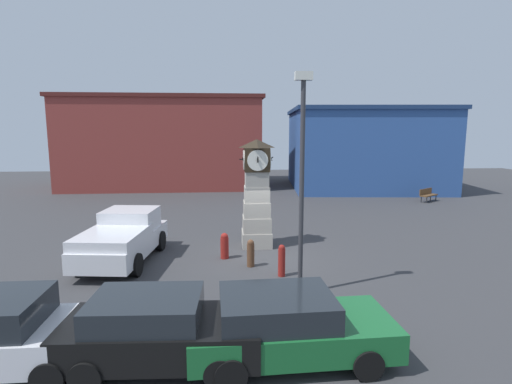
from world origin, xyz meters
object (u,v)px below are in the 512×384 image
Objects in this scene: clock_tower at (257,197)px; bench at (428,194)px; street_lamp_far_side at (302,170)px; car_by_building at (287,325)px; bollard_near_tower at (225,246)px; car_near_tower at (158,330)px; pickup_truck at (123,237)px; bollard_far_row at (282,260)px; bollard_mid_row at (251,253)px.

clock_tower reaches higher than bench.
street_lamp_far_side is (-11.84, -15.16, 3.26)m from bench.
car_by_building is 0.68× the size of street_lamp_far_side.
clock_tower is 16.27m from bench.
bollard_near_tower is 7.19m from car_near_tower.
street_lamp_far_side reaches higher than clock_tower.
bollard_near_tower is at bearing 79.04° from car_near_tower.
street_lamp_far_side is at bearing -29.87° from pickup_truck.
car_by_building is at bearing -96.52° from bollard_far_row.
clock_tower reaches higher than bollard_far_row.
car_near_tower is at bearing -129.80° from bench.
bollard_near_tower is at bearing 101.21° from car_by_building.
car_near_tower is at bearing -70.63° from pickup_truck.
clock_tower is at bearing 81.00° from bollard_mid_row.
bollard_far_row is at bearing 103.22° from street_lamp_far_side.
car_by_building is (1.39, -7.01, 0.24)m from bollard_near_tower.
bollard_mid_row is at bearing 133.18° from bollard_far_row.
car_near_tower is (-1.37, -7.05, 0.27)m from bollard_near_tower.
pickup_truck is (-5.21, 6.95, 0.17)m from car_by_building.
clock_tower is 4.13× the size of bollard_far_row.
clock_tower is 1.10× the size of car_near_tower.
pickup_truck reaches higher than bench.
bollard_near_tower and bollard_mid_row have the same top height.
pickup_truck is (-5.20, -1.70, -1.22)m from clock_tower.
street_lamp_far_side reaches higher than car_by_building.
clock_tower reaches higher than car_near_tower.
street_lamp_far_side is (2.31, -3.59, 3.28)m from bollard_near_tower.
bollard_near_tower is at bearing 122.79° from street_lamp_far_side.
bollard_mid_row is at bearing -11.15° from pickup_truck.
car_near_tower is 2.76m from car_by_building.
street_lamp_far_side is at bearing -76.78° from bollard_far_row.
pickup_truck reaches higher than bollard_near_tower.
street_lamp_far_side reaches higher than bench.
car_near_tower reaches higher than bollard_near_tower.
bollard_far_row is (0.58, -3.70, -1.59)m from clock_tower.
car_near_tower is at bearing -100.96° from bollard_near_tower.
car_near_tower is (-2.74, -8.68, -1.37)m from clock_tower.
car_near_tower is at bearing -107.53° from clock_tower.
bollard_mid_row is 18.23m from bench.
bollard_near_tower is at bearing 0.99° from pickup_truck.
bench is at bearing 39.27° from bollard_near_tower.
bollard_near_tower is 5.38m from street_lamp_far_side.
bollard_mid_row is 6.48m from car_near_tower.
street_lamp_far_side is at bearing -127.99° from bench.
bollard_near_tower is 1.39m from bollard_mid_row.
clock_tower is 2.84× the size of bench.
car_near_tower is 5.88m from street_lamp_far_side.
bollard_mid_row reaches higher than bench.
bollard_far_row reaches higher than bollard_near_tower.
car_near_tower is at bearing -136.71° from street_lamp_far_side.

